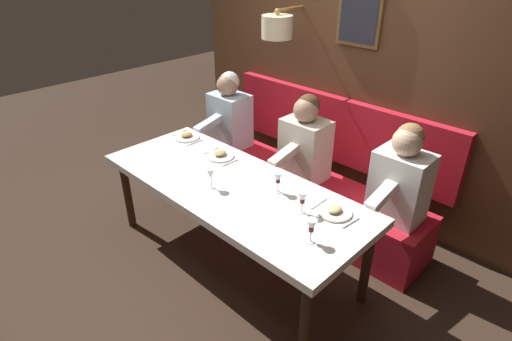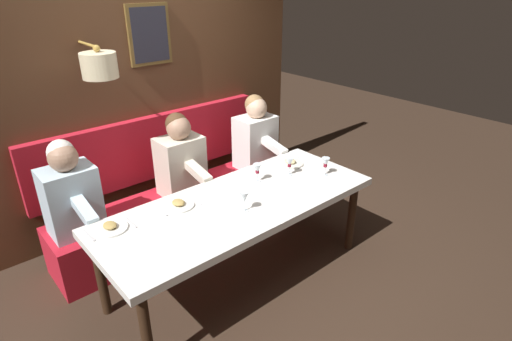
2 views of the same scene
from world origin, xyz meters
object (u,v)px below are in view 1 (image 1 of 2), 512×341
Objects in this scene: wine_glass_1 at (303,198)px; wine_glass_2 at (311,226)px; wine_glass_3 at (278,178)px; diner_near at (305,141)px; diner_middle at (229,113)px; wine_glass_0 at (211,174)px; dining_table at (231,191)px; diner_nearest at (401,177)px.

wine_glass_2 is at bearing -131.43° from wine_glass_1.
wine_glass_2 and wine_glass_3 have the same top height.
diner_near and diner_middle have the same top height.
dining_table is at bearing -22.82° from wine_glass_0.
diner_nearest is 1.00× the size of diner_middle.
dining_table is 0.24m from wine_glass_0.
diner_near is 4.82× the size of wine_glass_2.
diner_near reaches higher than wine_glass_2.
diner_middle reaches higher than dining_table.
diner_near is 1.32m from wine_glass_2.
dining_table is at bearing 96.86° from wine_glass_1.
dining_table is 0.89m from diner_near.
wine_glass_2 is 1.00× the size of wine_glass_3.
diner_near is 4.82× the size of wine_glass_0.
diner_nearest is at bearing -40.17° from wine_glass_3.
wine_glass_2 is (-1.01, -0.85, 0.04)m from diner_near.
wine_glass_1 is at bearing -83.14° from dining_table.
diner_near is at bearing -4.41° from wine_glass_0.
diner_middle is 1.38m from wine_glass_0.
wine_glass_2 is at bearing -89.35° from wine_glass_0.
wine_glass_0 is 1.00× the size of wine_glass_2.
diner_nearest is 4.82× the size of wine_glass_0.
wine_glass_0 is 1.00× the size of wine_glass_3.
dining_table is 0.41m from wine_glass_3.
diner_nearest and diner_near have the same top height.
diner_nearest is 1.92m from diner_middle.
wine_glass_2 is (-0.13, -0.87, 0.18)m from dining_table.
wine_glass_0 is 0.50m from wine_glass_3.
wine_glass_3 is (0.31, -0.39, -0.00)m from wine_glass_0.
wine_glass_2 reaches higher than dining_table.
dining_table is at bearing 81.37° from wine_glass_2.
wine_glass_1 is 1.00× the size of wine_glass_3.
wine_glass_2 is (-0.21, -0.24, -0.00)m from wine_glass_1.
diner_near reaches higher than wine_glass_0.
diner_middle reaches higher than wine_glass_1.
wine_glass_3 is (0.16, -0.33, 0.18)m from dining_table.
diner_middle is 2.11m from wine_glass_2.
wine_glass_2 is 0.61m from wine_glass_3.
diner_nearest reaches higher than wine_glass_1.
diner_near is 1.00× the size of diner_middle.
wine_glass_1 is at bearing 159.09° from diner_nearest.
dining_table is 0.66m from wine_glass_1.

